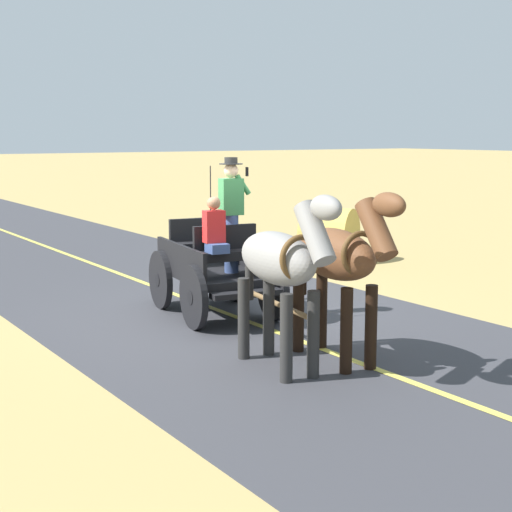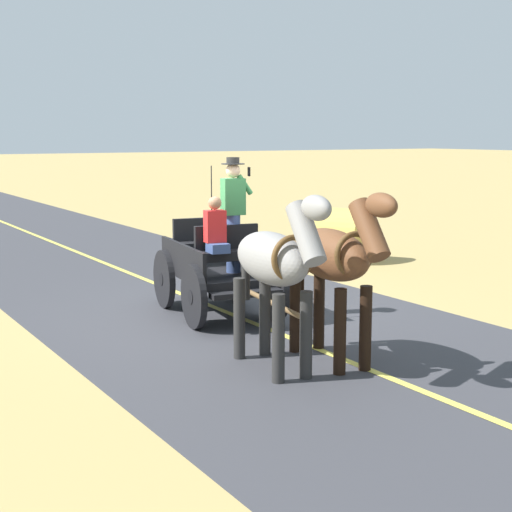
# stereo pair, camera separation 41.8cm
# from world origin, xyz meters

# --- Properties ---
(ground_plane) EXTENTS (200.00, 200.00, 0.00)m
(ground_plane) POSITION_xyz_m (0.00, 0.00, 0.00)
(ground_plane) COLOR tan
(road_surface) EXTENTS (6.13, 160.00, 0.01)m
(road_surface) POSITION_xyz_m (0.00, 0.00, 0.00)
(road_surface) COLOR #38383D
(road_surface) RESTS_ON ground
(road_centre_stripe) EXTENTS (0.12, 160.00, 0.00)m
(road_centre_stripe) POSITION_xyz_m (0.00, 0.00, 0.01)
(road_centre_stripe) COLOR #DBCC4C
(road_centre_stripe) RESTS_ON road_surface
(horse_drawn_carriage) EXTENTS (1.74, 4.51, 2.50)m
(horse_drawn_carriage) POSITION_xyz_m (0.17, 0.03, 0.82)
(horse_drawn_carriage) COLOR black
(horse_drawn_carriage) RESTS_ON ground
(horse_near_side) EXTENTS (0.69, 2.14, 2.21)m
(horse_near_side) POSITION_xyz_m (0.19, 3.09, 1.32)
(horse_near_side) COLOR brown
(horse_near_side) RESTS_ON ground
(horse_off_side) EXTENTS (0.71, 2.14, 2.21)m
(horse_off_side) POSITION_xyz_m (0.99, 2.98, 1.32)
(horse_off_side) COLOR gray
(horse_off_side) RESTS_ON ground
(hay_bale) EXTENTS (1.60, 1.57, 1.20)m
(hay_bale) POSITION_xyz_m (-4.72, -3.27, 0.60)
(hay_bale) COLOR gold
(hay_bale) RESTS_ON ground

